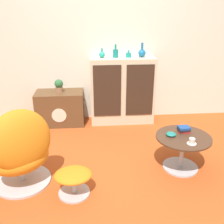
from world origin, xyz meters
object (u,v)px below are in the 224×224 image
ottoman (73,178)px  vase_inner_left (116,53)px  tv_console (60,108)px  potted_plant (59,85)px  egg_chair (20,150)px  coffee_table (182,147)px  vase_leftmost (102,54)px  teacup (192,142)px  vase_rightmost (142,53)px  bowl (171,134)px  book_stack (184,129)px  vase_inner_right (128,55)px  sideboard (122,90)px

ottoman → vase_inner_left: (0.58, 1.74, 0.91)m
tv_console → potted_plant: bearing=6.0°
egg_chair → potted_plant: size_ratio=4.44×
tv_console → vase_inner_left: size_ratio=3.80×
ottoman → coffee_table: 1.25m
tv_console → vase_leftmost: vase_leftmost is taller
egg_chair → vase_inner_left: vase_inner_left is taller
vase_leftmost → teacup: 1.88m
coffee_table → vase_inner_left: size_ratio=3.22×
ottoman → vase_rightmost: vase_rightmost is taller
egg_chair → bowl: egg_chair is taller
egg_chair → vase_leftmost: 1.90m
vase_leftmost → book_stack: size_ratio=0.99×
egg_chair → ottoman: 0.60m
teacup → potted_plant: bearing=134.7°
tv_console → ottoman: (0.29, -1.71, -0.07)m
egg_chair → book_stack: bearing=8.9°
coffee_table → vase_leftmost: 1.80m
bowl → tv_console: bearing=135.7°
ottoman → potted_plant: size_ratio=1.90×
tv_console → potted_plant: 0.36m
coffee_table → vase_leftmost: size_ratio=4.47×
egg_chair → vase_leftmost: (0.90, 1.54, 0.66)m
vase_rightmost → bowl: (0.10, -1.35, -0.67)m
coffee_table → bowl: 0.21m
egg_chair → vase_leftmost: vase_leftmost is taller
egg_chair → bowl: size_ratio=7.75×
vase_inner_right → vase_inner_left: bearing=-180.0°
potted_plant → book_stack: bearing=-39.2°
sideboard → book_stack: (0.56, -1.26, -0.08)m
sideboard → vase_inner_left: 0.59m
egg_chair → vase_inner_right: vase_inner_right is taller
egg_chair → vase_inner_right: 2.11m
tv_console → vase_inner_right: 1.33m
vase_leftmost → vase_inner_left: vase_inner_left is taller
ottoman → bowl: size_ratio=3.32×
sideboard → bowl: sideboard is taller
book_stack → vase_inner_right: bearing=110.5°
vase_rightmost → bowl: 1.51m
egg_chair → vase_inner_left: size_ratio=4.57×
coffee_table → potted_plant: bearing=137.5°
egg_chair → teacup: (1.75, -0.01, 0.02)m
vase_inner_right → potted_plant: bearing=-178.9°
vase_leftmost → bowl: 1.65m
potted_plant → teacup: bearing=-45.3°
coffee_table → potted_plant: 2.05m
vase_leftmost → book_stack: vase_leftmost is taller
bowl → vase_inner_right: bearing=102.6°
tv_console → sideboard: bearing=1.0°
tv_console → potted_plant: size_ratio=3.69×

